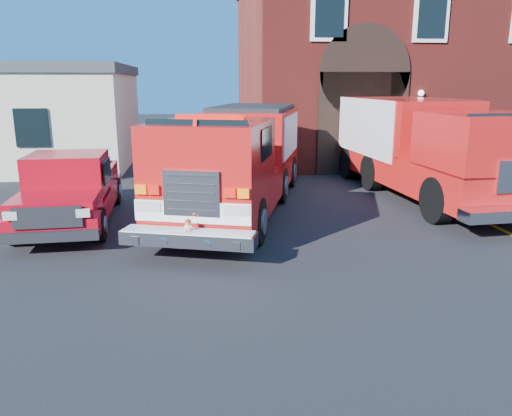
{
  "coord_description": "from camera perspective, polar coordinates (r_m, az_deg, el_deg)",
  "views": [
    {
      "loc": [
        -1.12,
        -10.27,
        3.6
      ],
      "look_at": [
        0.0,
        -1.2,
        1.3
      ],
      "focal_mm": 35.0,
      "sensor_mm": 36.0,
      "label": 1
    }
  ],
  "objects": [
    {
      "name": "ground",
      "position": [
        10.94,
        -0.77,
        -5.08
      ],
      "size": [
        100.0,
        100.0,
        0.0
      ],
      "primitive_type": "plane",
      "color": "black",
      "rests_on": "ground"
    },
    {
      "name": "parking_stripe_near",
      "position": [
        14.07,
        26.08,
        -2.15
      ],
      "size": [
        0.12,
        3.0,
        0.01
      ],
      "primitive_type": "cube",
      "color": "yellow",
      "rests_on": "ground"
    },
    {
      "name": "parking_stripe_mid",
      "position": [
        16.57,
        20.54,
        0.69
      ],
      "size": [
        0.12,
        3.0,
        0.01
      ],
      "primitive_type": "cube",
      "color": "yellow",
      "rests_on": "ground"
    },
    {
      "name": "parking_stripe_far",
      "position": [
        19.21,
        16.48,
        2.77
      ],
      "size": [
        0.12,
        3.0,
        0.01
      ],
      "primitive_type": "cube",
      "color": "yellow",
      "rests_on": "ground"
    },
    {
      "name": "fire_station",
      "position": [
        26.28,
        16.15,
        15.04
      ],
      "size": [
        15.2,
        10.2,
        8.45
      ],
      "color": "maroon",
      "rests_on": "ground"
    },
    {
      "name": "side_building",
      "position": [
        24.6,
        -26.1,
        9.48
      ],
      "size": [
        10.2,
        8.2,
        4.35
      ],
      "color": "beige",
      "rests_on": "ground"
    },
    {
      "name": "fire_engine",
      "position": [
        14.37,
        -2.0,
        5.75
      ],
      "size": [
        5.32,
        9.78,
        2.91
      ],
      "color": "black",
      "rests_on": "ground"
    },
    {
      "name": "pickup_truck",
      "position": [
        13.94,
        -20.32,
        2.0
      ],
      "size": [
        2.29,
        5.77,
        1.86
      ],
      "color": "black",
      "rests_on": "ground"
    },
    {
      "name": "secondary_truck",
      "position": [
        17.04,
        18.52,
        6.92
      ],
      "size": [
        3.45,
        9.6,
        3.07
      ],
      "color": "black",
      "rests_on": "ground"
    }
  ]
}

